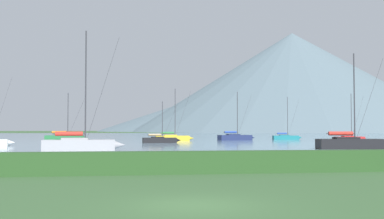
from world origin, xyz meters
name	(u,v)px	position (x,y,z in m)	size (l,w,h in m)	color
ground_plane	(194,205)	(0.00, 0.00, 0.00)	(1000.00, 1000.00, 0.00)	#385B33
harbor_water	(128,137)	(0.00, 137.00, 0.00)	(320.00, 246.00, 0.00)	slate
hedge_line	(164,163)	(0.00, 11.00, 0.63)	(80.00, 1.20, 1.26)	#284C23
sailboat_slip_0	(351,143)	(25.92, 40.00, 0.77)	(9.31, 3.62, 11.97)	black
sailboat_slip_1	(286,137)	(35.18, 89.23, 0.57)	(6.84, 2.57, 9.85)	#19707A
sailboat_slip_3	(173,138)	(8.15, 81.49, 0.67)	(7.97, 2.51, 10.74)	gold
sailboat_slip_4	(350,138)	(43.08, 74.02, 0.57)	(6.77, 2.19, 9.59)	red
sailboat_slip_5	(65,138)	(-13.51, 82.61, 0.71)	(8.61, 2.57, 9.70)	#236B38
sailboat_slip_6	(80,144)	(-7.01, 39.98, 0.79)	(9.34, 3.12, 13.84)	#9E9EA3
sailboat_slip_7	(235,137)	(22.15, 84.83, 0.70)	(8.51, 3.68, 10.55)	navy
sailboat_slip_8	(160,140)	(4.44, 68.19, 0.56)	(6.89, 2.38, 7.33)	black
distant_hill_west_ridge	(220,111)	(89.07, 418.48, 18.81)	(226.55, 226.55, 37.62)	slate
distant_hill_central_peak	(292,82)	(134.26, 349.65, 39.91)	(258.18, 258.18, 79.82)	slate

